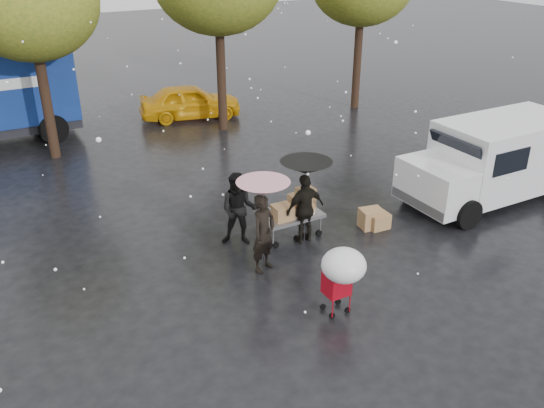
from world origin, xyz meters
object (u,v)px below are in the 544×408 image
vendor_cart (294,209)px  yellow_taxi (190,102)px  person_black (305,209)px  shopping_cart (343,268)px  person_pink (264,233)px  white_van (494,159)px

vendor_cart → yellow_taxi: (1.37, 10.20, -0.07)m
person_black → shopping_cart: 3.01m
person_pink → yellow_taxi: (2.72, 11.18, -0.22)m
yellow_taxi → person_pink: bearing=178.8°
person_pink → person_black: bearing=-0.7°
person_black → white_van: bearing=173.5°
person_pink → shopping_cart: 2.26m
white_van → yellow_taxi: white_van is taller
shopping_cart → white_van: bearing=20.0°
person_pink → yellow_taxi: person_pink is taller
vendor_cart → person_black: bearing=-73.9°
shopping_cart → white_van: (6.64, 2.42, 0.10)m
vendor_cart → shopping_cart: size_ratio=1.04×
vendor_cart → shopping_cart: (-0.86, -3.18, 0.34)m
shopping_cart → yellow_taxi: bearing=80.5°
yellow_taxi → vendor_cart: bearing=-175.2°
vendor_cart → yellow_taxi: 10.29m
shopping_cart → person_pink: bearing=102.6°
shopping_cart → yellow_taxi: 13.57m
person_pink → white_van: size_ratio=0.36×
person_black → shopping_cart: (-0.95, -2.85, 0.21)m
person_pink → vendor_cart: person_pink is taller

